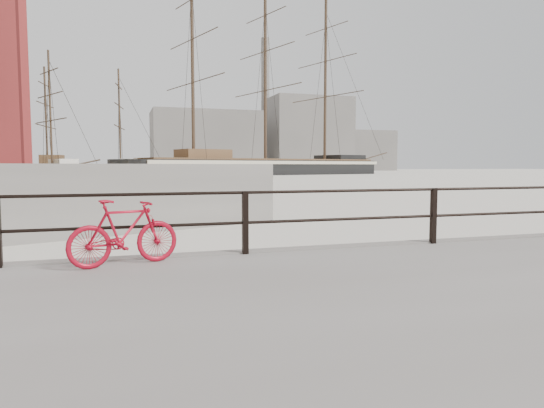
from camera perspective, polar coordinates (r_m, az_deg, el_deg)
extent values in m
plane|color=white|center=(9.44, 17.79, -6.38)|extent=(400.00, 400.00, 0.00)
imported|color=#A90B1F|center=(7.11, -17.00, -3.22)|extent=(1.56, 0.66, 0.94)
cube|color=gray|center=(149.90, -7.81, 7.27)|extent=(32.00, 18.00, 18.00)
cube|color=gray|center=(164.39, 4.11, 8.11)|extent=(26.00, 20.00, 24.00)
cube|color=gray|center=(178.34, 10.43, 6.16)|extent=(20.00, 16.00, 14.00)
cylinder|color=gray|center=(165.77, -0.79, 11.56)|extent=(2.80, 2.80, 44.00)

